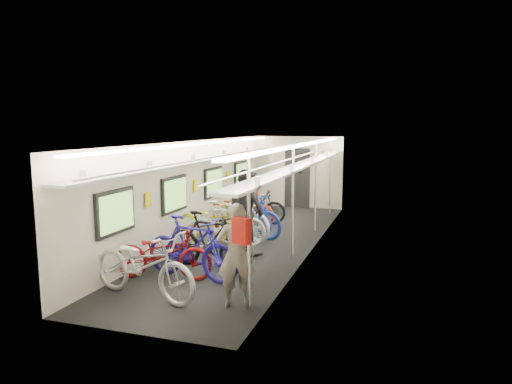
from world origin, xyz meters
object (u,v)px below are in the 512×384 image
Objects in this scene: passenger_mid at (246,212)px; backpack at (242,231)px; passenger_near at (236,255)px; bicycle_1 at (191,248)px; bicycle_0 at (143,265)px.

backpack is at bearing 136.87° from passenger_mid.
backpack is at bearing 102.81° from passenger_near.
passenger_near is 4.27× the size of backpack.
passenger_mid reaches higher than bicycle_1.
backpack is (0.21, -0.32, 0.47)m from passenger_near.
bicycle_1 is at bearing -56.53° from passenger_near.
bicycle_1 is 1.98m from backpack.
backpack reaches higher than bicycle_0.
bicycle_0 is 1.31× the size of passenger_near.
passenger_mid is at bearing -93.55° from passenger_near.
backpack is at bearing -83.15° from bicycle_0.
passenger_mid is 4.88× the size of backpack.
backpack is (1.40, -1.22, 0.69)m from bicycle_1.
passenger_mid is at bearing -1.79° from bicycle_0.
backpack is (1.00, -3.08, 0.35)m from passenger_mid.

